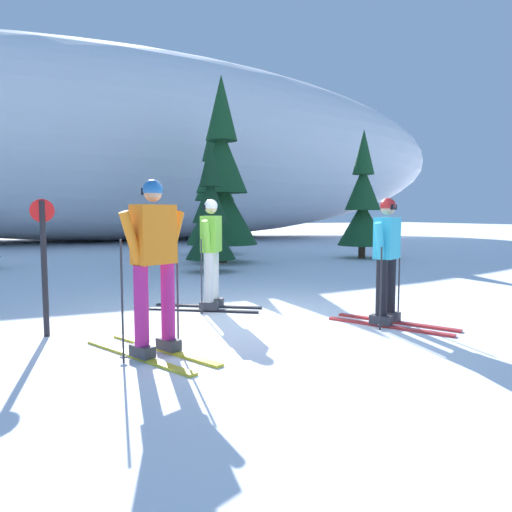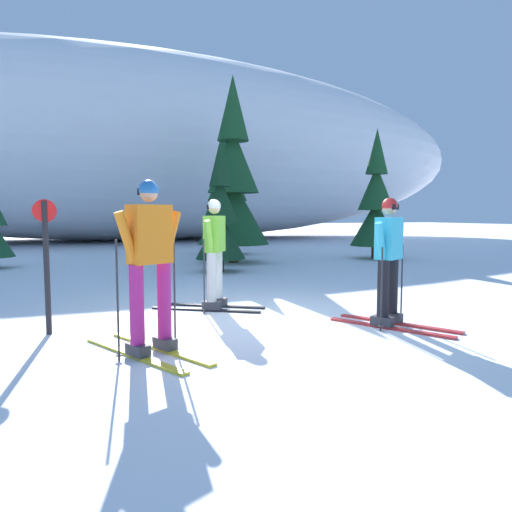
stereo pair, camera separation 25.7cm
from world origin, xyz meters
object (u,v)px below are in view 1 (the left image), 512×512
Objects in this scene: skier_orange_jacket at (154,264)px; trail_marker_post at (44,260)px; pine_tree_right at (214,195)px; pine_tree_center_left at (211,218)px; skier_lime_jacket at (211,252)px; pine_tree_center_right at (222,185)px; pine_tree_far_right at (363,205)px; skier_cyan_jacket at (387,260)px.

skier_orange_jacket is 1.10× the size of trail_marker_post.
skier_orange_jacket is 0.35× the size of pine_tree_right.
pine_tree_center_left is 6.67m from trail_marker_post.
skier_orange_jacket is (-1.41, -2.05, 0.08)m from skier_lime_jacket.
pine_tree_right is 12.04m from trail_marker_post.
pine_tree_center_right reaches higher than trail_marker_post.
skier_lime_jacket is 2.49m from skier_orange_jacket.
skier_lime_jacket is 4.89m from pine_tree_center_left.
pine_tree_far_right is (6.01, 1.39, 0.40)m from pine_tree_center_left.
pine_tree_center_right is 1.31× the size of pine_tree_far_right.
skier_cyan_jacket reaches higher than trail_marker_post.
trail_marker_post is at bearing -121.09° from pine_tree_right.
pine_tree_center_right reaches higher than pine_tree_far_right.
pine_tree_right is (2.06, 5.03, 0.79)m from pine_tree_center_left.
skier_lime_jacket reaches higher than skier_cyan_jacket.
pine_tree_right reaches higher than skier_lime_jacket.
skier_lime_jacket is 1.03× the size of trail_marker_post.
skier_orange_jacket is at bearing -115.32° from pine_tree_center_left.
pine_tree_center_right is at bearing 82.72° from skier_cyan_jacket.
pine_tree_far_right is at bearing 41.21° from skier_orange_jacket.
pine_tree_far_right reaches higher than trail_marker_post.
skier_lime_jacket is 2.50m from trail_marker_post.
trail_marker_post is (-4.12, -5.22, -0.46)m from pine_tree_center_left.
pine_tree_center_right is (1.16, 2.08, 0.97)m from pine_tree_center_left.
skier_orange_jacket is at bearing -124.47° from skier_lime_jacket.
pine_tree_center_left is (-0.06, 6.57, 0.52)m from skier_cyan_jacket.
skier_lime_jacket is at bearing 55.53° from skier_orange_jacket.
pine_tree_far_right reaches higher than skier_cyan_jacket.
pine_tree_right reaches higher than pine_tree_center_left.
pine_tree_center_right is at bearing 60.86° from pine_tree_center_left.
pine_tree_far_right is at bearing 33.13° from trail_marker_post.
pine_tree_center_right reaches higher than pine_tree_right.
skier_lime_jacket is at bearing 131.32° from skier_cyan_jacket.
pine_tree_far_right reaches higher than skier_lime_jacket.
skier_lime_jacket is 0.30× the size of pine_tree_center_right.
pine_tree_center_left is at bearing 90.49° from skier_cyan_jacket.
pine_tree_far_right reaches higher than skier_orange_jacket.
pine_tree_center_right is 3.38× the size of trail_marker_post.
trail_marker_post is at bearing -164.50° from skier_lime_jacket.
trail_marker_post is (-10.13, -6.61, -0.86)m from pine_tree_far_right.
pine_tree_right is 1.21× the size of pine_tree_far_right.
skier_lime_jacket is 7.38m from pine_tree_center_right.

